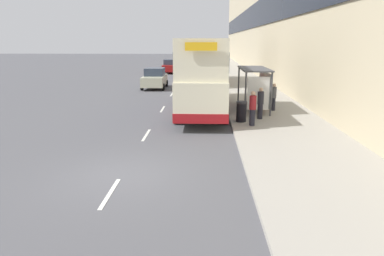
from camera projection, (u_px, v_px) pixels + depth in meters
The scene contains 20 objects.
ground_plane at pixel (121, 175), 10.96m from camera, with size 220.00×220.00×0.00m, color #515156.
pavement at pixel (232, 71), 48.01m from camera, with size 5.00×93.00×0.14m.
terrace_facade at pixel (264, 11), 45.87m from camera, with size 3.10×93.00×16.39m.
lane_mark_0 at pixel (110, 193), 9.64m from camera, with size 0.12×2.00×0.01m.
lane_mark_1 at pixel (146, 135), 15.64m from camera, with size 0.12×2.00×0.01m.
lane_mark_2 at pixel (163, 109), 21.63m from camera, with size 0.12×2.00×0.01m.
lane_mark_3 at pixel (172, 94), 27.62m from camera, with size 0.12×2.00×0.01m.
lane_mark_4 at pixel (178, 85), 33.62m from camera, with size 0.12×2.00×0.01m.
bus_shelter at pixel (257, 81), 20.20m from camera, with size 1.60×4.20×2.48m.
double_decker_bus_near at pixel (202, 74), 20.55m from camera, with size 2.85×11.03×4.30m.
double_decker_bus_ahead at pixel (205, 61), 34.30m from camera, with size 2.85×10.23×4.30m.
car_0 at pixel (155, 78), 31.07m from camera, with size 2.10×4.27×1.83m.
car_1 at pixel (170, 66), 45.98m from camera, with size 1.97×4.02×1.83m.
car_2 at pixel (203, 61), 60.79m from camera, with size 2.01×4.07×1.72m.
car_3 at pixel (201, 66), 48.02m from camera, with size 2.09×4.60×1.76m.
pedestrian_at_shelter at pixel (274, 97), 20.31m from camera, with size 0.32×0.32×1.62m.
pedestrian_1 at pixel (265, 91), 22.26m from camera, with size 0.34×0.34×1.72m.
pedestrian_2 at pixel (260, 103), 18.12m from camera, with size 0.33×0.33×1.68m.
pedestrian_3 at pixel (253, 108), 16.65m from camera, with size 0.34×0.34×1.70m.
litter_bin at pixel (241, 111), 17.55m from camera, with size 0.55×0.55×1.05m.
Camera 1 is at (2.64, -10.17, 4.16)m, focal length 32.00 mm.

